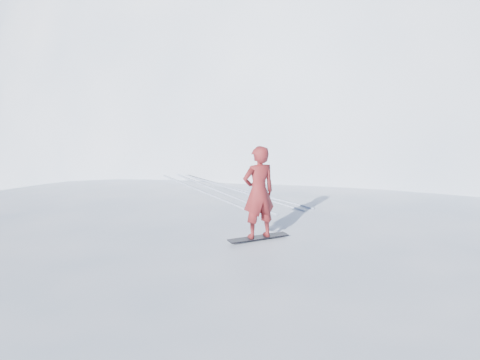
% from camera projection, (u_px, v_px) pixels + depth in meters
% --- Properties ---
extents(ground, '(400.00, 400.00, 0.00)m').
position_uv_depth(ground, '(315.00, 346.00, 11.82)').
color(ground, white).
rests_on(ground, ground).
extents(near_ridge, '(36.00, 28.00, 4.80)m').
position_uv_depth(near_ridge, '(289.00, 288.00, 14.90)').
color(near_ridge, white).
rests_on(near_ridge, ground).
extents(summit_peak, '(60.00, 56.00, 56.00)m').
position_uv_depth(summit_peak, '(380.00, 142.00, 43.73)').
color(summit_peak, white).
rests_on(summit_peak, ground).
extents(peak_shoulder, '(28.00, 24.00, 18.00)m').
position_uv_depth(peak_shoulder, '(285.00, 165.00, 33.66)').
color(peak_shoulder, white).
rests_on(peak_shoulder, ground).
extents(wind_bumps, '(16.00, 14.40, 1.00)m').
position_uv_depth(wind_bumps, '(252.00, 311.00, 13.51)').
color(wind_bumps, white).
rests_on(wind_bumps, ground).
extents(snowboard, '(1.39, 0.28, 0.02)m').
position_uv_depth(snowboard, '(258.00, 237.00, 11.66)').
color(snowboard, black).
rests_on(snowboard, near_ridge).
extents(snowboarder, '(0.74, 0.49, 2.01)m').
position_uv_depth(snowboarder, '(259.00, 192.00, 11.44)').
color(snowboarder, maroon).
rests_on(snowboarder, snowboard).
extents(board_tracks, '(2.49, 5.95, 0.04)m').
position_uv_depth(board_tracks, '(225.00, 190.00, 16.06)').
color(board_tracks, silver).
rests_on(board_tracks, ground).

